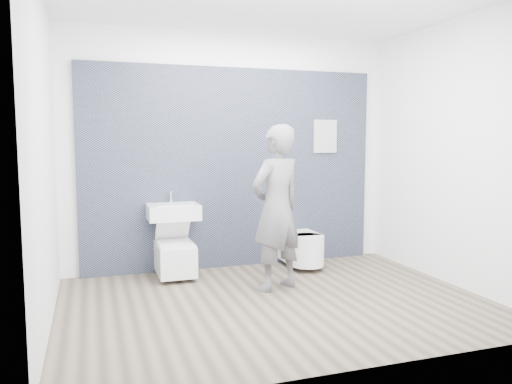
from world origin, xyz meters
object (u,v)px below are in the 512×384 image
object	(u,v)px
washbasin	(173,211)
toilet_square	(175,257)
toilet_rounded	(303,248)
visitor	(276,208)

from	to	relation	value
washbasin	toilet_square	bearing A→B (deg)	-90.00
toilet_rounded	visitor	xyz separation A→B (m)	(-0.61, -0.70, 0.61)
washbasin	toilet_square	xyz separation A→B (m)	(-0.00, -0.07, -0.50)
toilet_rounded	visitor	distance (m)	1.11
washbasin	toilet_rounded	bearing A→B (deg)	-4.73
toilet_square	visitor	xyz separation A→B (m)	(0.93, -0.75, 0.61)
washbasin	toilet_square	size ratio (longest dim) A/B	0.82
toilet_square	visitor	size ratio (longest dim) A/B	0.41
washbasin	visitor	bearing A→B (deg)	-41.77
washbasin	toilet_rounded	size ratio (longest dim) A/B	0.84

